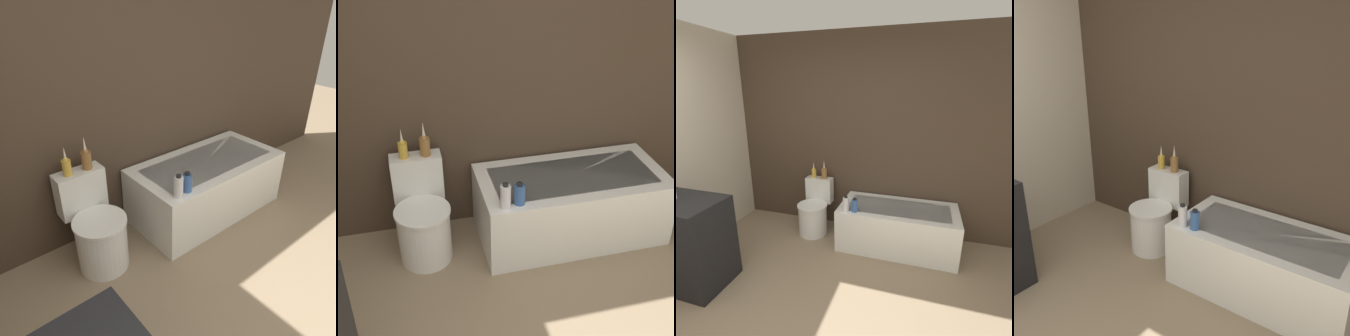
{
  "view_description": "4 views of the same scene",
  "coord_description": "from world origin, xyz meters",
  "views": [
    {
      "loc": [
        -1.14,
        0.14,
        1.9
      ],
      "look_at": [
        0.14,
        1.72,
        0.77
      ],
      "focal_mm": 35.0,
      "sensor_mm": 36.0,
      "label": 1
    },
    {
      "loc": [
        -0.42,
        -0.79,
        2.36
      ],
      "look_at": [
        0.22,
        1.74,
        0.79
      ],
      "focal_mm": 50.0,
      "sensor_mm": 36.0,
      "label": 2
    },
    {
      "loc": [
        1.01,
        -1.01,
        1.9
      ],
      "look_at": [
        0.15,
        1.76,
        1.02
      ],
      "focal_mm": 28.0,
      "sensor_mm": 36.0,
      "label": 3
    },
    {
      "loc": [
        1.8,
        -0.51,
        2.04
      ],
      "look_at": [
        0.17,
        1.71,
        0.99
      ],
      "focal_mm": 42.0,
      "sensor_mm": 36.0,
      "label": 4
    }
  ],
  "objects": [
    {
      "name": "bathtub",
      "position": [
        0.78,
        1.94,
        0.27
      ],
      "size": [
        1.4,
        0.69,
        0.53
      ],
      "color": "white",
      "rests_on": "ground"
    },
    {
      "name": "vase_silver",
      "position": [
        -0.26,
        2.18,
        0.8
      ],
      "size": [
        0.07,
        0.07,
        0.26
      ],
      "color": "olive",
      "rests_on": "toilet"
    },
    {
      "name": "toilet",
      "position": [
        -0.34,
        1.98,
        0.29
      ],
      "size": [
        0.4,
        0.54,
        0.71
      ],
      "color": "white",
      "rests_on": "ground"
    },
    {
      "name": "shampoo_bottle_short",
      "position": [
        0.3,
        1.69,
        0.6
      ],
      "size": [
        0.07,
        0.07,
        0.16
      ],
      "color": "#335999",
      "rests_on": "bathtub"
    },
    {
      "name": "vase_gold",
      "position": [
        -0.42,
        2.18,
        0.79
      ],
      "size": [
        0.07,
        0.07,
        0.23
      ],
      "color": "gold",
      "rests_on": "toilet"
    },
    {
      "name": "shampoo_bottle_tall",
      "position": [
        0.2,
        1.67,
        0.61
      ],
      "size": [
        0.07,
        0.07,
        0.19
      ],
      "color": "silver",
      "rests_on": "bathtub"
    },
    {
      "name": "wall_back_tiled",
      "position": [
        0.0,
        2.34,
        1.3
      ],
      "size": [
        6.4,
        0.06,
        2.6
      ],
      "color": "#423326",
      "rests_on": "ground_plane"
    }
  ]
}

